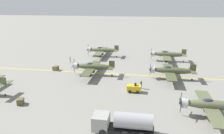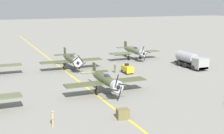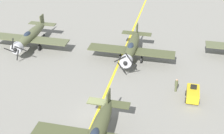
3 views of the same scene
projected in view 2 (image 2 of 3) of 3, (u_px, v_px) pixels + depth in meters
The scene contains 10 objects.
ground_plane at pixel (85, 87), 48.41m from camera, with size 400.00×400.00×0.00m, color gray.
taxiway_stripe at pixel (85, 86), 48.41m from camera, with size 0.30×160.00×0.01m, color yellow.
airplane_near_left at pixel (134, 51), 70.78m from camera, with size 12.00×9.98×3.70m.
airplane_near_center at pixel (71, 59), 60.54m from camera, with size 12.00×9.98×3.65m.
airplane_mid_center at pixel (105, 80), 44.51m from camera, with size 12.00×9.98×3.75m.
fuel_tanker at pixel (191, 60), 61.97m from camera, with size 2.67×8.00×2.98m.
tow_tractor at pixel (127, 69), 57.25m from camera, with size 1.57×2.60×1.79m.
ground_crew_walking at pixel (53, 118), 32.84m from camera, with size 0.37×0.37×1.70m.
ground_crew_inspecting at pixel (115, 68), 57.59m from camera, with size 0.37×0.37×1.72m.
supply_crate_by_tanker at pixel (123, 114), 34.99m from camera, with size 1.34×1.12×1.12m, color brown.
Camera 2 is at (14.71, 44.58, 12.89)m, focal length 50.00 mm.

